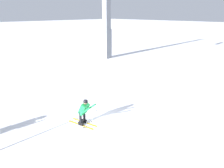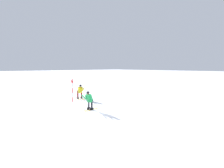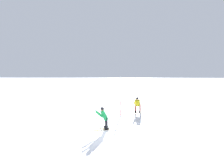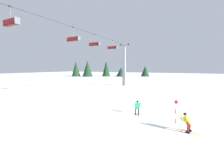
% 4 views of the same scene
% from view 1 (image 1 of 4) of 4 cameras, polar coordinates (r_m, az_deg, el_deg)
% --- Properties ---
extents(ground_plane, '(260.00, 260.00, 0.00)m').
position_cam_1_polar(ground_plane, '(10.71, -4.21, -10.15)').
color(ground_plane, white).
extents(skier_carving_main, '(1.66, 0.90, 1.57)m').
position_cam_1_polar(skier_carving_main, '(9.85, -8.28, -7.72)').
color(skier_carving_main, yellow).
rests_on(skier_carving_main, ground_plane).
extents(lift_tower_near, '(0.87, 2.67, 11.22)m').
position_cam_1_polar(lift_tower_near, '(24.30, -1.61, 18.48)').
color(lift_tower_near, gray).
rests_on(lift_tower_near, ground_plane).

